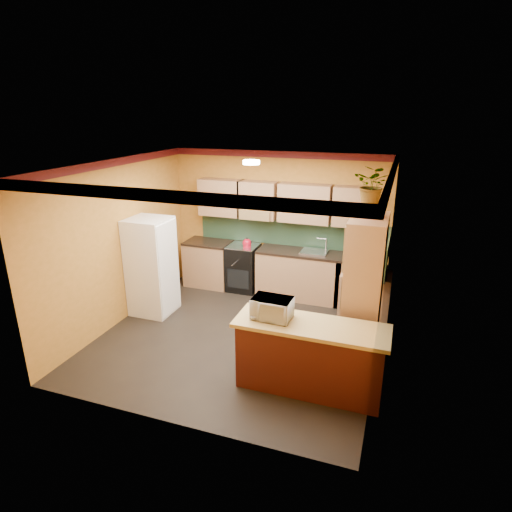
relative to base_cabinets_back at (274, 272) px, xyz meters
The scene contains 15 objects.
room_shell 2.24m from the base_cabinets_back, 89.83° to the right, with size 4.24×4.24×2.72m.
base_cabinets_back is the anchor object (origin of this frame).
countertop_back 0.46m from the base_cabinets_back, 90.00° to the right, with size 3.65×0.62×0.04m, color black.
stove 0.63m from the base_cabinets_back, behind, with size 0.58×0.58×0.91m, color black.
kettle 0.77m from the base_cabinets_back, behind, with size 0.17×0.17×0.18m, color red, non-canonical shape.
sink 0.92m from the base_cabinets_back, ahead, with size 0.48×0.40×0.03m, color silver.
base_cabinets_right 1.89m from the base_cabinets_back, 19.46° to the right, with size 0.60×0.80×0.88m, color tan.
countertop_right 1.95m from the base_cabinets_back, 19.46° to the right, with size 0.62×0.80×0.04m, color black.
fridge 2.32m from the base_cabinets_back, 140.62° to the right, with size 0.68×0.66×1.70m, color white.
pantry 2.65m from the base_cabinets_back, 44.73° to the right, with size 0.48×0.90×2.10m, color tan.
fern_pot 3.08m from the base_cabinets_back, 43.93° to the right, with size 0.22×0.22×0.16m, color #AA3A29.
fern 3.28m from the base_cabinets_back, 43.93° to the right, with size 0.45×0.39×0.50m, color tan.
breakfast_bar 3.05m from the base_cabinets_back, 64.44° to the right, with size 1.80×0.55×0.88m, color #481B10.
bar_top 3.08m from the base_cabinets_back, 64.44° to the right, with size 1.90×0.65×0.05m, color tan.
microwave 2.93m from the base_cabinets_back, 73.60° to the right, with size 0.49×0.33×0.27m, color white.
Camera 1 is at (2.23, -5.58, 3.43)m, focal length 30.00 mm.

